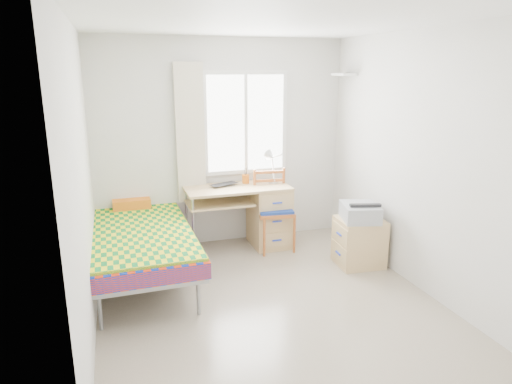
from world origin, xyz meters
The scene contains 17 objects.
floor centered at (0.00, 0.00, 0.00)m, with size 3.50×3.50×0.00m, color #BCAD93.
ceiling centered at (0.00, 0.00, 2.60)m, with size 3.50×3.50×0.00m, color white.
wall_back centered at (0.00, 1.75, 1.30)m, with size 3.20×3.20×0.00m, color silver.
wall_left centered at (-1.60, 0.00, 1.30)m, with size 3.50×3.50×0.00m, color silver.
wall_right centered at (1.60, 0.00, 1.30)m, with size 3.50×3.50×0.00m, color silver.
window centered at (0.30, 1.73, 1.55)m, with size 1.10×0.04×1.30m.
curtain centered at (-0.42, 1.68, 1.45)m, with size 0.35×0.05×1.70m, color beige.
floating_shelf centered at (1.49, 1.40, 2.15)m, with size 0.20×0.32×0.03m, color white.
bed centered at (-1.12, 1.03, 0.47)m, with size 1.07×2.26×0.97m.
desk centered at (0.44, 1.42, 0.44)m, with size 1.29×0.59×0.81m.
chair centered at (0.53, 1.30, 0.56)m, with size 0.49×0.49×1.01m.
cabinet centered at (1.30, 0.50, 0.28)m, with size 0.54×0.49×0.55m.
printer centered at (1.28, 0.48, 0.65)m, with size 0.49×0.53×0.19m.
laptop centered at (-0.03, 1.47, 0.82)m, with size 0.36×0.23×0.03m, color black.
pen_cup centered at (0.25, 1.57, 0.86)m, with size 0.09×0.09×0.11m, color #DD5B18.
task_lamp centered at (0.53, 1.37, 1.10)m, with size 0.24×0.34×0.46m.
book centered at (-0.13, 1.42, 0.59)m, with size 0.19×0.26×0.02m, color gray.
Camera 1 is at (-1.34, -3.86, 2.20)m, focal length 32.00 mm.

